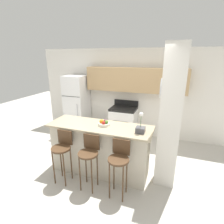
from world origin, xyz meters
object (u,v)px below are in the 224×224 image
Objects in this scene: stove_range at (123,122)px; bar_stool_mid at (89,154)px; bar_stool_left at (62,149)px; refrigerator at (77,104)px; trash_bin at (90,130)px; bar_stool_right at (119,160)px; orchid_vase at (141,128)px; fruit_bowl at (104,123)px.

stove_range reaches higher than bar_stool_mid.
bar_stool_mid is (0.55, 0.00, 0.00)m from bar_stool_left.
trash_bin is at bearing -23.70° from refrigerator.
trash_bin is (-0.98, 1.98, -0.49)m from bar_stool_mid.
bar_stool_left is 1.11m from bar_stool_right.
stove_range reaches higher than trash_bin.
orchid_vase is at bearing -65.85° from stove_range.
bar_stool_left is 0.91m from fruit_bowl.
stove_range is 1.06× the size of bar_stool_mid.
bar_stool_left reaches higher than trash_bin.
bar_stool_left is 1.50m from orchid_vase.
orchid_vase is (0.81, 0.42, 0.45)m from bar_stool_mid.
stove_range is at bearing 16.22° from trash_bin.
fruit_bowl is at bearing 38.30° from bar_stool_left.
bar_stool_left is at bearing 180.00° from bar_stool_right.
fruit_bowl is 2.03m from trash_bin.
bar_stool_mid is 1.02m from orchid_vase.
fruit_bowl is at bearing 132.70° from bar_stool_right.
refrigerator reaches higher than stove_range.
bar_stool_right is at bearing -46.93° from refrigerator.
refrigerator is 8.05× the size of fruit_bowl.
stove_range is at bearing 76.55° from bar_stool_left.
orchid_vase is at bearing -41.03° from trash_bin.
stove_range is at bearing 1.80° from refrigerator.
bar_stool_right is 2.72× the size of orchid_vase.
bar_stool_left is 1.00× the size of bar_stool_right.
stove_range reaches higher than bar_stool_right.
bar_stool_mid is (1.51, -2.21, -0.21)m from refrigerator.
orchid_vase reaches higher than stove_range.
bar_stool_left is 2.72× the size of orchid_vase.
bar_stool_right reaches higher than trash_bin.
bar_stool_mid is at bearing 180.00° from bar_stool_right.
bar_stool_mid is at bearing 0.00° from bar_stool_left.
stove_range is 1.86m from fruit_bowl.
stove_range is 2.12m from orchid_vase.
bar_stool_left and bar_stool_right have the same top height.
stove_range is 1.06× the size of bar_stool_right.
orchid_vase reaches higher than bar_stool_right.
fruit_bowl is (-0.47, 0.51, 0.41)m from bar_stool_right.
stove_range is 2.34m from bar_stool_right.
bar_stool_mid is 2.26m from trash_bin.
refrigerator reaches higher than bar_stool_mid.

